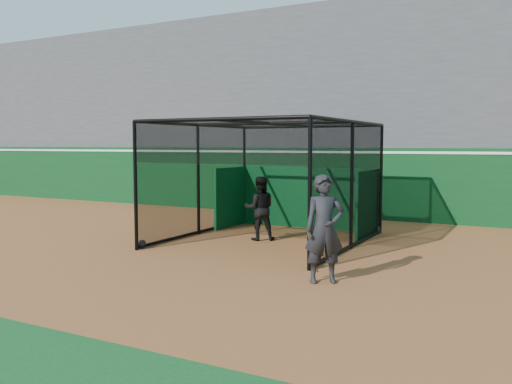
% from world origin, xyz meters
% --- Properties ---
extents(ground, '(120.00, 120.00, 0.00)m').
position_xyz_m(ground, '(0.00, 0.00, 0.00)').
color(ground, '#99582C').
rests_on(ground, ground).
extents(outfield_wall, '(50.00, 0.50, 2.50)m').
position_xyz_m(outfield_wall, '(0.00, 8.50, 1.29)').
color(outfield_wall, '#0B3D17').
rests_on(outfield_wall, ground).
extents(grandstand, '(50.00, 7.85, 8.95)m').
position_xyz_m(grandstand, '(0.00, 12.27, 4.48)').
color(grandstand, '#4C4C4F').
rests_on(grandstand, ground).
extents(batting_cage, '(4.72, 5.57, 3.18)m').
position_xyz_m(batting_cage, '(0.59, 2.84, 1.59)').
color(batting_cage, black).
rests_on(batting_cage, ground).
extents(batter, '(1.07, 1.01, 1.75)m').
position_xyz_m(batter, '(0.31, 2.80, 0.88)').
color(batter, black).
rests_on(batter, ground).
extents(on_deck_player, '(0.90, 0.83, 2.06)m').
position_xyz_m(on_deck_player, '(3.53, -0.70, 1.03)').
color(on_deck_player, black).
rests_on(on_deck_player, ground).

